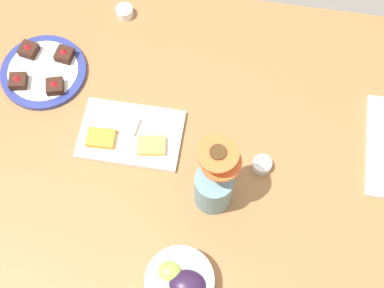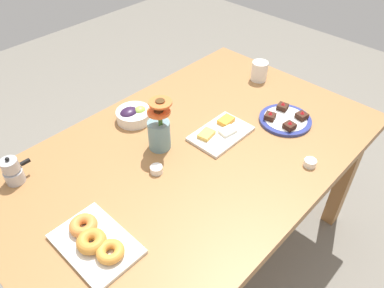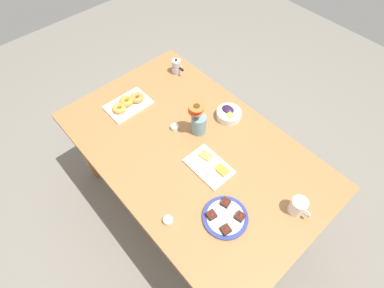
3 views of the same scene
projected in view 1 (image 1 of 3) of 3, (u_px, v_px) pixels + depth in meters
name	position (u px, v px, depth m)	size (l,w,h in m)	color
ground_plane	(192.00, 227.00, 2.04)	(6.00, 6.00, 0.00)	slate
dining_table	(192.00, 163.00, 1.44)	(1.60, 1.00, 0.74)	#9E6B3D
grape_bowl	(180.00, 282.00, 1.20)	(0.16, 0.16, 0.07)	white
cheese_platter	(130.00, 135.00, 1.37)	(0.26, 0.17, 0.03)	white
jam_cup_honey	(262.00, 165.00, 1.33)	(0.05, 0.05, 0.03)	white
jam_cup_berry	(125.00, 11.00, 1.52)	(0.05, 0.05, 0.03)	white
dessert_plate	(43.00, 71.00, 1.44)	(0.23, 0.23, 0.05)	navy
flower_vase	(214.00, 185.00, 1.24)	(0.10, 0.11, 0.24)	#6B939E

